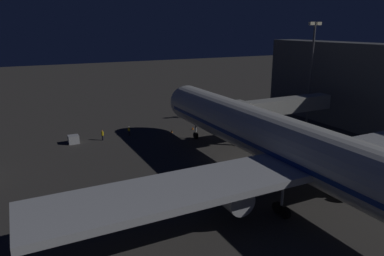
# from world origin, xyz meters

# --- Properties ---
(ground_plane) EXTENTS (320.00, 320.00, 0.00)m
(ground_plane) POSITION_xyz_m (0.00, 0.00, 0.00)
(ground_plane) COLOR #383533
(airliner_at_gate) EXTENTS (58.06, 67.75, 17.99)m
(airliner_at_gate) POSITION_xyz_m (-0.00, 12.97, 5.79)
(airliner_at_gate) COLOR silver
(airliner_at_gate) RESTS_ON ground_plane
(jet_bridge) EXTENTS (20.93, 3.40, 7.44)m
(jet_bridge) POSITION_xyz_m (-11.30, -7.23, 5.90)
(jet_bridge) COLOR #9E9E99
(jet_bridge) RESTS_ON ground_plane
(apron_floodlight_mast) EXTENTS (2.90, 0.50, 19.92)m
(apron_floodlight_mast) POSITION_xyz_m (-25.50, -13.51, 11.43)
(apron_floodlight_mast) COLOR #59595E
(apron_floodlight_mast) RESTS_ON ground_plane
(baggage_container_mid_row) EXTENTS (1.72, 1.55, 1.41)m
(baggage_container_mid_row) POSITION_xyz_m (19.62, -20.91, 0.70)
(baggage_container_mid_row) COLOR #B7BABF
(baggage_container_mid_row) RESTS_ON ground_plane
(ground_crew_near_nose_gear) EXTENTS (0.40, 0.40, 1.86)m
(ground_crew_near_nose_gear) POSITION_xyz_m (14.83, -20.42, 1.02)
(ground_crew_near_nose_gear) COLOR black
(ground_crew_near_nose_gear) RESTS_ON ground_plane
(ground_crew_marshaller_fwd) EXTENTS (0.40, 0.40, 1.73)m
(ground_crew_marshaller_fwd) POSITION_xyz_m (9.89, -21.09, 0.95)
(ground_crew_marshaller_fwd) COLOR black
(ground_crew_marshaller_fwd) RESTS_ON ground_plane
(traffic_cone_nose_port) EXTENTS (0.36, 0.36, 0.55)m
(traffic_cone_nose_port) POSITION_xyz_m (-2.20, -19.40, 0.28)
(traffic_cone_nose_port) COLOR orange
(traffic_cone_nose_port) RESTS_ON ground_plane
(traffic_cone_nose_starboard) EXTENTS (0.36, 0.36, 0.55)m
(traffic_cone_nose_starboard) POSITION_xyz_m (2.20, -19.40, 0.28)
(traffic_cone_nose_starboard) COLOR orange
(traffic_cone_nose_starboard) RESTS_ON ground_plane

